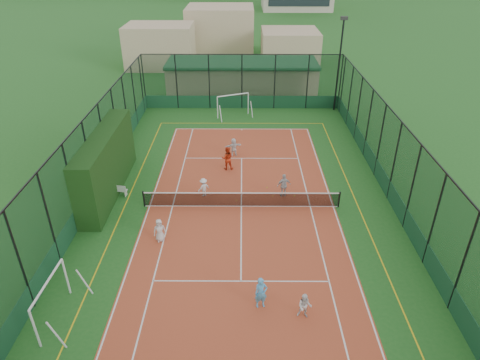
% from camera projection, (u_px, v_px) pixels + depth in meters
% --- Properties ---
extents(ground, '(300.00, 300.00, 0.00)m').
position_uv_depth(ground, '(241.00, 206.00, 25.53)').
color(ground, '#205B1F').
rests_on(ground, ground).
extents(court_slab, '(11.17, 23.97, 0.01)m').
position_uv_depth(court_slab, '(241.00, 206.00, 25.53)').
color(court_slab, '#B04627').
rests_on(court_slab, ground).
extents(tennis_net, '(11.67, 0.12, 1.06)m').
position_uv_depth(tennis_net, '(241.00, 199.00, 25.27)').
color(tennis_net, black).
rests_on(tennis_net, ground).
extents(perimeter_fence, '(18.12, 34.12, 5.00)m').
position_uv_depth(perimeter_fence, '(241.00, 170.00, 24.30)').
color(perimeter_fence, '#10321D').
rests_on(perimeter_fence, ground).
extents(floodlight_ne, '(0.60, 0.26, 8.25)m').
position_uv_depth(floodlight_ne, '(339.00, 65.00, 37.89)').
color(floodlight_ne, black).
rests_on(floodlight_ne, ground).
extents(clubhouse, '(15.20, 7.20, 3.15)m').
position_uv_depth(clubhouse, '(242.00, 77.00, 43.89)').
color(clubhouse, tan).
rests_on(clubhouse, ground).
extents(hedge_left, '(1.32, 8.78, 3.84)m').
position_uv_depth(hedge_left, '(106.00, 164.00, 26.19)').
color(hedge_left, black).
rests_on(hedge_left, ground).
extents(white_bench, '(1.47, 0.61, 0.80)m').
position_uv_depth(white_bench, '(116.00, 189.00, 26.48)').
color(white_bench, white).
rests_on(white_bench, ground).
extents(futsal_goal_near, '(3.05, 1.02, 1.95)m').
position_uv_depth(futsal_goal_near, '(52.00, 301.00, 17.58)').
color(futsal_goal_near, white).
rests_on(futsal_goal_near, ground).
extents(futsal_goal_far, '(3.14, 1.98, 1.96)m').
position_uv_depth(futsal_goal_far, '(233.00, 105.00, 38.05)').
color(futsal_goal_far, white).
rests_on(futsal_goal_far, ground).
extents(child_near_left, '(0.73, 0.59, 1.31)m').
position_uv_depth(child_near_left, '(160.00, 230.00, 22.33)').
color(child_near_left, silver).
rests_on(child_near_left, court_slab).
extents(child_near_mid, '(0.62, 0.47, 1.52)m').
position_uv_depth(child_near_mid, '(261.00, 293.00, 18.25)').
color(child_near_mid, '#53B1EC').
rests_on(child_near_mid, court_slab).
extents(child_near_right, '(0.67, 0.56, 1.21)m').
position_uv_depth(child_near_right, '(305.00, 306.00, 17.80)').
color(child_near_right, white).
rests_on(child_near_right, court_slab).
extents(child_far_left, '(0.89, 0.83, 1.21)m').
position_uv_depth(child_far_left, '(204.00, 187.00, 26.28)').
color(child_far_left, white).
rests_on(child_far_left, court_slab).
extents(child_far_right, '(0.96, 0.59, 1.52)m').
position_uv_depth(child_far_right, '(284.00, 185.00, 26.18)').
color(child_far_right, silver).
rests_on(child_far_right, court_slab).
extents(child_far_back, '(1.30, 0.78, 1.34)m').
position_uv_depth(child_far_back, '(234.00, 147.00, 31.21)').
color(child_far_back, white).
rests_on(child_far_back, court_slab).
extents(coach, '(0.84, 0.67, 1.65)m').
position_uv_depth(coach, '(227.00, 158.00, 29.27)').
color(coach, red).
rests_on(coach, court_slab).
extents(tennis_balls, '(3.66, 1.61, 0.07)m').
position_uv_depth(tennis_balls, '(268.00, 195.00, 26.61)').
color(tennis_balls, '#CCE033').
rests_on(tennis_balls, court_slab).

